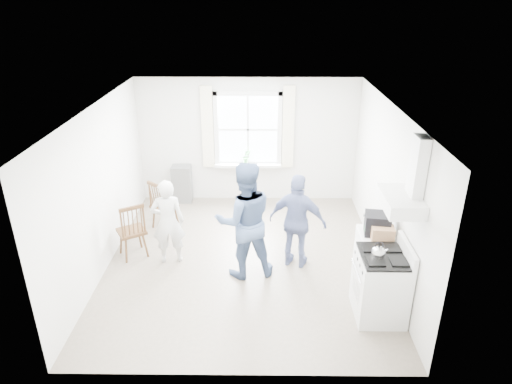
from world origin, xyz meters
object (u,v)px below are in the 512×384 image
Objects in this scene: windsor_chair_b at (159,201)px; person_left at (168,222)px; windsor_chair_a at (132,226)px; gas_stove at (381,284)px; person_right at (298,222)px; person_mid at (245,221)px; low_cabinet at (374,259)px; stereo_stack at (377,224)px.

windsor_chair_b is 0.67× the size of person_left.
gas_stove is at bearing -20.53° from windsor_chair_a.
person_right is (-1.06, 1.24, 0.31)m from gas_stove.
low_cabinet is at bearing 159.61° from person_mid.
windsor_chair_a is at bearing 159.47° from gas_stove.
person_mid reaches higher than low_cabinet.
gas_stove is 1.66m from person_right.
gas_stove is at bearing -34.42° from windsor_chair_b.
low_cabinet is 3.98m from windsor_chair_b.
low_cabinet is 3.29m from person_left.
low_cabinet is at bearing 160.95° from person_left.
windsor_chair_a is (-3.75, 1.41, 0.13)m from gas_stove.
person_mid is at bearing 152.53° from gas_stove.
gas_stove is at bearing 149.11° from person_left.
windsor_chair_a is (-3.80, 0.73, -0.44)m from stereo_stack.
person_right reaches higher than gas_stove.
person_right is (-1.11, 0.56, -0.26)m from stereo_stack.
person_left is at bearing -70.77° from windsor_chair_b.
stereo_stack is at bearing 158.92° from person_mid.
low_cabinet is 0.92× the size of windsor_chair_b.
gas_stove is 4.01m from windsor_chair_a.
person_mid is at bearing -41.23° from windsor_chair_b.
person_mid is at bearing 156.56° from person_left.
person_right is at bearing 130.53° from gas_stove.
windsor_chair_b is at bearing -53.44° from person_mid.
stereo_stack is 1.97m from person_mid.
gas_stove reaches higher than windsor_chair_b.
person_right is (2.70, -0.17, 0.18)m from windsor_chair_a.
person_left reaches higher than stereo_stack.
windsor_chair_a is 0.63× the size of person_right.
gas_stove is 1.24× the size of low_cabinet.
person_mid is (-1.96, 0.28, 0.49)m from low_cabinet.
stereo_stack is 0.40× the size of windsor_chair_a.
person_right is at bearing -175.15° from person_mid.
person_left is at bearing 168.49° from stereo_stack.
person_right is at bearing 169.49° from person_left.
person_left reaches higher than low_cabinet.
gas_stove is 4.27m from windsor_chair_b.
windsor_chair_a is 0.63m from person_left.
windsor_chair_a reaches higher than windsor_chair_b.
gas_stove is 3.42m from person_left.
gas_stove is 1.11× the size of windsor_chair_a.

